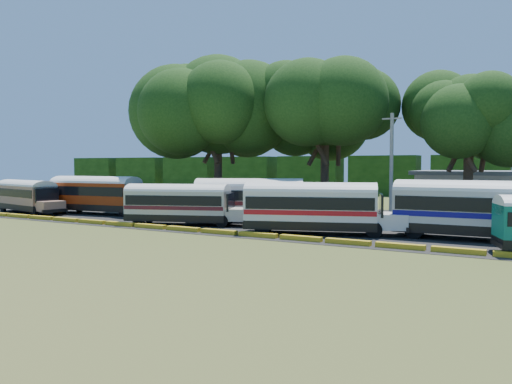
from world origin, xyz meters
The scene contains 14 objects.
ground centered at (0.00, 0.00, 0.00)m, with size 160.00×160.00×0.00m, color #3A521B.
asphalt_strip centered at (1.00, 12.00, 0.01)m, with size 64.00×24.00×0.02m, color black.
curb centered at (0.00, 1.00, 0.15)m, with size 53.70×0.45×0.30m.
treeline_backdrop centered at (0.00, 48.00, 3.00)m, with size 130.00×4.00×6.00m.
bus_beige centered at (-22.72, 4.14, 1.82)m, with size 9.91×4.19×3.17m.
bus_red centered at (-15.85, 6.64, 2.05)m, with size 11.06×3.74×3.57m.
bus_cream_west centered at (-3.86, 3.73, 1.79)m, with size 9.88×5.36×3.17m.
bus_cream_east centered at (-0.31, 8.66, 1.99)m, with size 10.88×6.70×3.53m.
bus_white_red centered at (7.07, 4.01, 1.97)m, with size 10.87×5.85×3.48m.
bus_white_blue centered at (16.81, 6.40, 2.09)m, with size 11.32×3.17×3.69m.
tree_west centered at (-8.44, 15.83, 10.67)m, with size 13.66×13.66×15.70m.
tree_center centered at (2.04, 18.69, 10.18)m, with size 10.28×10.28×14.00m.
tree_east centered at (14.84, 19.60, 9.07)m, with size 8.77×8.77×12.35m.
utility_pole centered at (9.56, 14.39, 4.54)m, with size 1.60×0.30×8.85m.
Camera 1 is at (19.96, -26.72, 4.66)m, focal length 35.00 mm.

